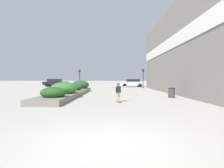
% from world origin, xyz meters
% --- Properties ---
extents(ground_plane, '(300.00, 300.00, 0.00)m').
position_xyz_m(ground_plane, '(0.00, 0.00, 0.00)').
color(ground_plane, '#ADA89E').
extents(building_wall_right, '(0.67, 33.41, 8.85)m').
position_xyz_m(building_wall_right, '(6.36, 9.24, 4.43)').
color(building_wall_right, gray).
rests_on(building_wall_right, ground_plane).
extents(planter_box, '(2.11, 13.63, 1.37)m').
position_xyz_m(planter_box, '(-3.75, 12.35, 0.48)').
color(planter_box, slate).
rests_on(planter_box, ground_plane).
extents(skateboard, '(0.42, 0.67, 0.09)m').
position_xyz_m(skateboard, '(0.51, 7.24, 0.07)').
color(skateboard, olive).
rests_on(skateboard, ground_plane).
extents(skateboarder, '(1.04, 0.45, 1.17)m').
position_xyz_m(skateboarder, '(0.51, 7.24, 0.80)').
color(skateboarder, tan).
rests_on(skateboarder, skateboard).
extents(trash_bin, '(0.53, 0.53, 0.80)m').
position_xyz_m(trash_bin, '(4.92, 10.07, 0.40)').
color(trash_bin, '#38383D').
rests_on(trash_bin, ground_plane).
extents(car_leftmost, '(4.59, 1.91, 1.54)m').
position_xyz_m(car_leftmost, '(-11.20, 30.72, 0.82)').
color(car_leftmost, black).
rests_on(car_leftmost, ground_plane).
extents(car_center_left, '(4.39, 1.84, 1.58)m').
position_xyz_m(car_center_left, '(13.18, 27.62, 0.84)').
color(car_center_left, slate).
rests_on(car_center_left, ground_plane).
extents(car_center_right, '(4.64, 2.06, 1.49)m').
position_xyz_m(car_center_right, '(3.96, 29.54, 0.80)').
color(car_center_right, '#BCBCC1').
rests_on(car_center_right, ground_plane).
extents(traffic_light_left, '(0.28, 0.30, 3.09)m').
position_xyz_m(traffic_light_left, '(-5.17, 24.36, 2.13)').
color(traffic_light_left, black).
rests_on(traffic_light_left, ground_plane).
extents(traffic_light_right, '(0.28, 0.30, 3.16)m').
position_xyz_m(traffic_light_right, '(5.24, 24.71, 2.18)').
color(traffic_light_right, black).
rests_on(traffic_light_right, ground_plane).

